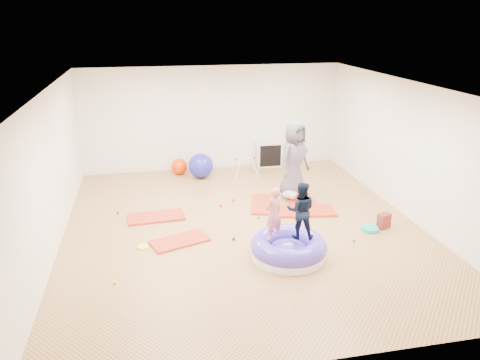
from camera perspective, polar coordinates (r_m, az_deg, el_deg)
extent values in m
cube|color=tan|center=(9.49, 0.37, -5.73)|extent=(7.00, 8.00, 0.01)
cube|color=silver|center=(8.67, 0.41, 11.26)|extent=(7.00, 8.00, 0.01)
cube|color=white|center=(12.80, -3.36, 7.53)|extent=(7.00, 0.01, 2.80)
cube|color=white|center=(5.43, 9.29, -9.87)|extent=(7.00, 0.01, 2.80)
cube|color=white|center=(8.97, -22.07, 0.89)|extent=(0.01, 8.00, 2.80)
cube|color=white|center=(10.27, 19.91, 3.39)|extent=(0.01, 8.00, 2.80)
cube|color=red|center=(8.95, -7.36, -7.38)|extent=(1.18, 0.86, 0.04)
cube|color=red|center=(10.03, -10.15, -4.45)|extent=(1.21, 0.66, 0.05)
cube|color=red|center=(10.52, 3.06, -2.99)|extent=(0.84, 1.25, 0.05)
cube|color=red|center=(10.26, 7.97, -3.75)|extent=(1.34, 0.81, 0.05)
cube|color=red|center=(11.05, 7.06, -1.98)|extent=(0.67, 1.21, 0.05)
cylinder|color=white|center=(8.39, 5.90, -8.83)|extent=(1.30, 1.30, 0.15)
torus|color=#4B36BE|center=(8.33, 5.94, -8.00)|extent=(1.35, 1.35, 0.36)
ellipsoid|color=#4B36BE|center=(8.37, 5.92, -8.51)|extent=(0.72, 0.72, 0.32)
imported|color=#D56B7B|center=(8.05, 4.13, -3.78)|extent=(0.41, 0.36, 0.96)
imported|color=black|center=(8.14, 7.44, -3.36)|extent=(0.59, 0.51, 1.03)
imported|color=#4E4C59|center=(10.77, 6.60, 2.54)|extent=(1.02, 0.93, 1.76)
ellipsoid|color=#89AADD|center=(10.80, 6.13, -1.73)|extent=(0.36, 0.23, 0.21)
sphere|color=#E8A587|center=(10.65, 6.41, -1.92)|extent=(0.17, 0.17, 0.17)
sphere|color=red|center=(10.40, -14.68, -3.87)|extent=(0.06, 0.06, 0.06)
sphere|color=green|center=(9.86, 2.29, -4.52)|extent=(0.06, 0.06, 0.06)
sphere|color=red|center=(11.21, 7.60, -1.66)|extent=(0.06, 0.06, 0.06)
sphere|color=green|center=(9.13, 13.72, -7.15)|extent=(0.06, 0.06, 0.06)
sphere|color=yellow|center=(7.85, -15.03, -11.95)|extent=(0.06, 0.06, 0.06)
sphere|color=red|center=(10.43, -2.37, -3.14)|extent=(0.06, 0.06, 0.06)
sphere|color=red|center=(10.72, -0.80, -2.48)|extent=(0.06, 0.06, 0.06)
sphere|color=#1F21A1|center=(8.93, -0.79, -7.18)|extent=(0.06, 0.06, 0.06)
sphere|color=red|center=(9.92, -12.01, -4.82)|extent=(0.06, 0.06, 0.06)
sphere|color=#1F21A1|center=(12.25, -4.80, 1.76)|extent=(0.66, 0.66, 0.66)
sphere|color=#E23700|center=(12.62, -7.42, 1.66)|extent=(0.43, 0.43, 0.43)
cylinder|color=silver|center=(12.12, -0.28, 1.33)|extent=(0.19, 0.19, 0.50)
cylinder|color=silver|center=(12.52, -0.66, 1.92)|extent=(0.19, 0.19, 0.50)
cylinder|color=silver|center=(12.22, 1.85, 1.46)|extent=(0.19, 0.19, 0.50)
cylinder|color=silver|center=(12.61, 1.41, 2.05)|extent=(0.19, 0.19, 0.50)
cylinder|color=silver|center=(12.30, 0.58, 2.66)|extent=(0.48, 0.03, 0.03)
sphere|color=red|center=(12.25, -0.52, 2.59)|extent=(0.06, 0.06, 0.06)
sphere|color=#1F21A1|center=(12.35, 1.68, 2.72)|extent=(0.06, 0.06, 0.06)
cube|color=silver|center=(13.17, 3.55, 3.15)|extent=(0.70, 0.34, 0.70)
cube|color=black|center=(13.02, 3.73, 2.96)|extent=(0.60, 0.02, 0.60)
cube|color=silver|center=(13.12, 3.60, 3.09)|extent=(0.02, 0.24, 0.61)
cube|color=silver|center=(13.12, 3.60, 3.09)|extent=(0.61, 0.24, 0.02)
cylinder|color=#14A694|center=(9.65, 15.51, -5.78)|extent=(0.35, 0.35, 0.08)
cube|color=#B02718|center=(9.82, 17.13, -4.78)|extent=(0.30, 0.25, 0.30)
cylinder|color=yellow|center=(8.86, -11.73, -7.98)|extent=(0.22, 0.22, 0.03)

